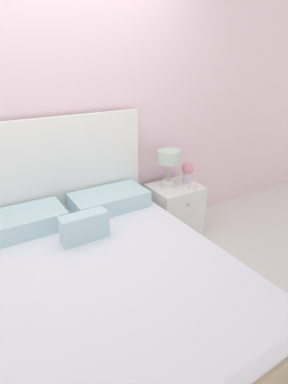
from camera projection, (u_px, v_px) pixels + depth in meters
ground_plane at (66, 254)px, 2.85m from camera, size 12.00×12.00×0.00m
wall_back at (45, 115)px, 2.38m from camera, size 8.00×0.06×2.60m
bed at (102, 284)px, 2.05m from camera, size 1.56×1.91×1.29m
nightstand at (174, 210)px, 3.10m from camera, size 0.49×0.43×0.54m
table_lamp at (169, 160)px, 2.90m from camera, size 0.23×0.23×0.36m
flower_vase at (188, 171)px, 3.03m from camera, size 0.12×0.12×0.21m
teacup at (193, 186)px, 2.93m from camera, size 0.11×0.11×0.06m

